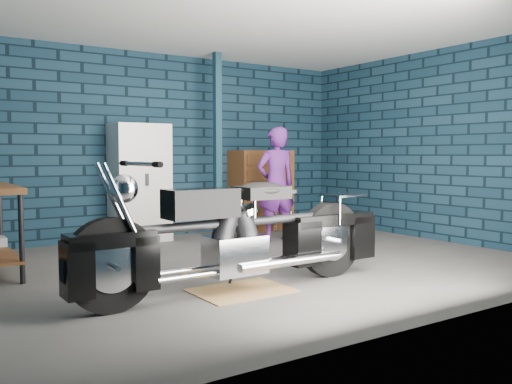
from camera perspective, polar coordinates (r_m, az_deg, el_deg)
ground at (r=6.16m, az=0.52°, el=-7.47°), size 6.00×6.00×0.00m
room_walls at (r=6.53m, az=-2.24°, el=9.97°), size 6.02×5.01×2.71m
support_post at (r=7.98m, az=-4.07°, el=4.90°), size 0.10×0.10×2.70m
drip_mat at (r=4.93m, az=-1.54°, el=-10.31°), size 0.86×0.65×0.01m
motorcycle at (r=4.82m, az=-1.55°, el=-3.61°), size 2.66×0.75×1.17m
person at (r=7.63m, az=2.12°, el=0.83°), size 0.63×0.46×1.60m
locker at (r=7.77m, az=-12.14°, el=0.95°), size 0.77×0.55×1.65m
tool_chest at (r=8.75m, az=0.57°, el=0.19°), size 0.96×0.54×1.28m
shop_stool at (r=8.48m, az=3.06°, el=-2.03°), size 0.42×0.42×0.67m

